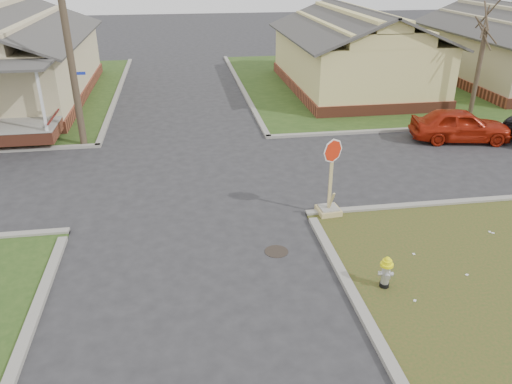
{
  "coord_description": "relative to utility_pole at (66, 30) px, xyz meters",
  "views": [
    {
      "loc": [
        -0.11,
        -11.72,
        7.25
      ],
      "look_at": [
        1.88,
        1.0,
        1.1
      ],
      "focal_mm": 35.0,
      "sensor_mm": 36.0,
      "label": 1
    }
  ],
  "objects": [
    {
      "name": "ground",
      "position": [
        4.2,
        -8.9,
        -4.66
      ],
      "size": [
        120.0,
        120.0,
        0.0
      ],
      "primitive_type": "plane",
      "color": "#272729",
      "rests_on": "ground"
    },
    {
      "name": "red_sedan",
      "position": [
        15.81,
        -1.88,
        -3.96
      ],
      "size": [
        4.33,
        2.38,
        1.39
      ],
      "primitive_type": "imported",
      "rotation": [
        0.0,
        0.0,
        1.38
      ],
      "color": "#9D1D0B",
      "rests_on": "ground"
    },
    {
      "name": "side_house_tan",
      "position": [
        24.2,
        7.6,
        -2.47
      ],
      "size": [
        7.6,
        11.6,
        4.7
      ],
      "color": "brown",
      "rests_on": "ground"
    },
    {
      "name": "curbs",
      "position": [
        4.2,
        -3.9,
        -4.66
      ],
      "size": [
        80.0,
        40.0,
        0.12
      ],
      "primitive_type": null,
      "color": "gray",
      "rests_on": "ground"
    },
    {
      "name": "stop_sign",
      "position": [
        8.39,
        -7.55,
        -4.09
      ],
      "size": [
        0.69,
        0.67,
        2.42
      ],
      "rotation": [
        0.0,
        0.0,
        0.09
      ],
      "color": "tan",
      "rests_on": "ground"
    },
    {
      "name": "fire_hydrant",
      "position": [
        8.64,
        -11.4,
        -4.16
      ],
      "size": [
        0.31,
        0.31,
        0.83
      ],
      "rotation": [
        0.0,
        0.0,
        -0.26
      ],
      "color": "black",
      "rests_on": "ground"
    },
    {
      "name": "side_house_yellow",
      "position": [
        14.2,
        7.6,
        -2.47
      ],
      "size": [
        7.6,
        11.6,
        4.7
      ],
      "color": "brown",
      "rests_on": "ground"
    },
    {
      "name": "manhole",
      "position": [
        6.4,
        -9.4,
        -4.66
      ],
      "size": [
        0.64,
        0.64,
        0.01
      ],
      "primitive_type": "cylinder",
      "color": "black",
      "rests_on": "ground"
    },
    {
      "name": "utility_pole",
      "position": [
        0.0,
        0.0,
        0.0
      ],
      "size": [
        1.8,
        0.28,
        9.0
      ],
      "color": "#3B2F22",
      "rests_on": "ground"
    },
    {
      "name": "tree_mid_right",
      "position": [
        18.2,
        1.3,
        -2.51
      ],
      "size": [
        0.22,
        0.22,
        4.2
      ],
      "primitive_type": "cylinder",
      "color": "#3B2F22",
      "rests_on": "verge_far_right"
    }
  ]
}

